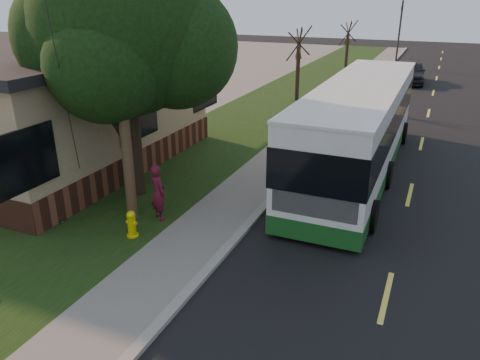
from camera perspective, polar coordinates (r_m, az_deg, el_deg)
name	(u,v)px	position (r m, az deg, el deg)	size (l,w,h in m)	color
ground	(220,258)	(11.80, -2.44, -9.53)	(120.00, 120.00, 0.00)	black
road	(418,157)	(20.01, 20.91, 2.58)	(8.00, 80.00, 0.01)	black
curb	(320,144)	(20.47, 9.76, 4.33)	(0.25, 80.00, 0.12)	gray
sidewalk	(298,142)	(20.72, 7.07, 4.63)	(2.00, 80.00, 0.08)	slate
grass_verge	(226,133)	(21.90, -1.77, 5.73)	(5.00, 80.00, 0.07)	black
building_lot	(59,113)	(27.54, -21.18, 7.63)	(15.00, 80.00, 0.04)	slate
fire_hydrant	(132,224)	(12.80, -13.07, -5.23)	(0.32, 0.32, 0.74)	yellow
utility_pole	(117,56)	(12.75, -14.72, 14.41)	(2.86, 3.21, 9.07)	#473321
leafy_tree	(126,29)	(14.54, -13.68, 17.48)	(6.30, 6.00, 7.80)	black
bare_tree_near	(298,65)	(28.45, 7.08, 13.73)	(1.38, 1.21, 4.31)	black
bare_tree_far	(347,47)	(39.95, 12.92, 15.49)	(1.38, 1.21, 4.03)	black
traffic_signal	(400,30)	(43.32, 18.88, 16.92)	(0.18, 0.22, 5.50)	#2D2D30
transit_bus	(359,126)	(17.14, 14.27, 6.34)	(2.78, 12.04, 3.26)	silver
skateboarder	(158,192)	(13.42, -9.96, -1.50)	(0.60, 0.39, 1.64)	#551123
skateboard_spare	(54,219)	(14.46, -21.78, -4.38)	(0.79, 0.24, 0.07)	black
dumpster	(151,126)	(20.97, -10.80, 6.43)	(1.62, 1.38, 1.26)	#13321F
distant_car	(411,72)	(36.65, 20.11, 12.28)	(1.88, 4.68, 1.60)	black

